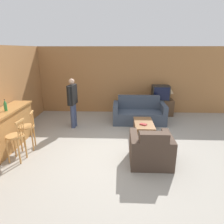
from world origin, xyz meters
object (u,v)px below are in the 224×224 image
at_px(coffee_table, 144,125).
at_px(person_by_window, 73,101).
at_px(table_lamp, 170,91).
at_px(book_on_table, 143,124).
at_px(armchair_near, 151,151).
at_px(bar_chair_near, 16,139).
at_px(bottle, 5,106).
at_px(couch_far, 139,113).
at_px(tv, 161,93).
at_px(tv_unit, 159,107).
at_px(bar_chair_mid, 27,129).

xyz_separation_m(coffee_table, person_by_window, (-2.24, 0.64, 0.54)).
bearing_deg(table_lamp, book_on_table, -118.91).
relative_size(armchair_near, coffee_table, 0.88).
xyz_separation_m(bar_chair_near, bottle, (-0.50, 0.63, 0.60)).
bearing_deg(bar_chair_near, table_lamp, 39.90).
height_order(couch_far, tv, tv).
bearing_deg(tv, bar_chair_near, -137.60).
xyz_separation_m(couch_far, bottle, (-3.54, -2.11, 0.84)).
xyz_separation_m(couch_far, book_on_table, (-0.00, -1.42, 0.13)).
distance_m(couch_far, armchair_near, 2.74).
bearing_deg(tv, couch_far, -136.74).
height_order(tv_unit, table_lamp, table_lamp).
xyz_separation_m(couch_far, coffee_table, (0.03, -1.23, 0.05)).
bearing_deg(tv_unit, tv, -90.00).
height_order(bar_chair_near, couch_far, bar_chair_near).
bearing_deg(bar_chair_mid, tv, 37.37).
distance_m(coffee_table, tv_unit, 2.23).
height_order(armchair_near, tv_unit, armchair_near).
xyz_separation_m(tv, table_lamp, (0.36, 0.00, 0.06)).
bearing_deg(tv_unit, couch_far, -136.63).
height_order(bar_chair_mid, tv, tv).
height_order(bar_chair_mid, person_by_window, person_by_window).
xyz_separation_m(armchair_near, coffee_table, (0.01, 1.51, 0.05)).
height_order(bar_chair_near, coffee_table, bar_chair_near).
bearing_deg(bar_chair_mid, bar_chair_near, -89.97).
relative_size(coffee_table, person_by_window, 0.65).
relative_size(coffee_table, tv, 1.63).
distance_m(armchair_near, bottle, 3.71).
distance_m(armchair_near, book_on_table, 1.32).
bearing_deg(couch_far, tv, 43.26).
bearing_deg(book_on_table, bar_chair_mid, -166.32).
height_order(armchair_near, coffee_table, armchair_near).
relative_size(bar_chair_near, tv, 1.55).
bearing_deg(coffee_table, tv, 67.67).
bearing_deg(coffee_table, person_by_window, 164.04).
bearing_deg(bar_chair_mid, person_by_window, 62.30).
xyz_separation_m(bar_chair_mid, tv_unit, (3.91, 2.99, -0.24)).
distance_m(book_on_table, person_by_window, 2.40).
relative_size(tv_unit, table_lamp, 2.25).
relative_size(couch_far, tv, 2.82).
relative_size(couch_far, book_on_table, 8.18).
relative_size(bottle, table_lamp, 0.65).
relative_size(coffee_table, book_on_table, 4.74).
bearing_deg(book_on_table, person_by_window, 159.30).
bearing_deg(armchair_near, table_lamp, 71.19).
distance_m(bar_chair_mid, bottle, 0.79).
xyz_separation_m(tv_unit, book_on_table, (-0.88, -2.25, 0.13)).
xyz_separation_m(couch_far, tv_unit, (0.88, 0.83, -0.00)).
xyz_separation_m(armchair_near, bottle, (-3.56, 0.63, 0.83)).
bearing_deg(bottle, couch_far, 30.82).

